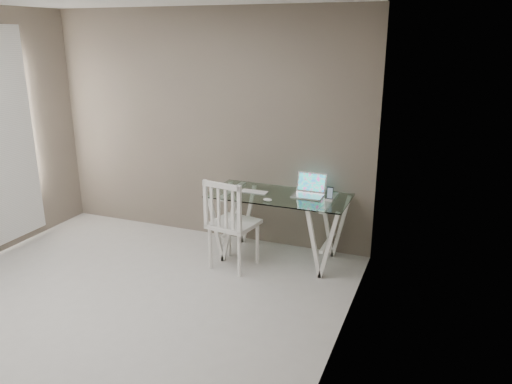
# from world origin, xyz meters

# --- Properties ---
(room) EXTENTS (4.50, 4.52, 2.71)m
(room) POSITION_xyz_m (-0.06, 0.02, 1.72)
(room) COLOR #B4B2AD
(room) RESTS_ON ground
(desk) EXTENTS (1.50, 0.70, 0.75)m
(desk) POSITION_xyz_m (1.04, 1.85, 0.38)
(desk) COLOR silver
(desk) RESTS_ON ground
(chair) EXTENTS (0.52, 0.52, 0.99)m
(chair) POSITION_xyz_m (0.65, 1.42, 0.55)
(chair) COLOR white
(chair) RESTS_ON ground
(laptop) EXTENTS (0.32, 0.30, 0.22)m
(laptop) POSITION_xyz_m (1.34, 1.98, 0.80)
(laptop) COLOR silver
(laptop) RESTS_ON desk
(keyboard) EXTENTS (0.31, 0.13, 0.01)m
(keyboard) POSITION_xyz_m (0.76, 1.84, 0.75)
(keyboard) COLOR silver
(keyboard) RESTS_ON desk
(mouse) EXTENTS (0.10, 0.06, 0.03)m
(mouse) POSITION_xyz_m (1.00, 1.61, 0.76)
(mouse) COLOR white
(mouse) RESTS_ON desk
(phone_dock) EXTENTS (0.08, 0.08, 0.14)m
(phone_dock) POSITION_xyz_m (1.59, 1.86, 0.79)
(phone_dock) COLOR white
(phone_dock) RESTS_ON desk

